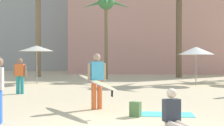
# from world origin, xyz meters

# --- Properties ---
(hotel_pink) EXTENTS (19.71, 11.97, 13.60)m
(hotel_pink) POSITION_xyz_m (3.16, 31.28, 6.80)
(hotel_pink) COLOR #DB9989
(hotel_pink) RESTS_ON ground
(palm_tree_far_left) EXTENTS (3.84, 3.71, 6.78)m
(palm_tree_far_left) POSITION_xyz_m (-2.03, 17.58, 5.66)
(palm_tree_far_left) COLOR brown
(palm_tree_far_left) RESTS_ON ground
(cafe_umbrella_0) EXTENTS (2.17, 2.17, 2.35)m
(cafe_umbrella_0) POSITION_xyz_m (3.92, 12.26, 2.11)
(cafe_umbrella_0) COLOR gray
(cafe_umbrella_0) RESTS_ON ground
(cafe_umbrella_2) EXTENTS (2.24, 2.24, 2.46)m
(cafe_umbrella_2) POSITION_xyz_m (-6.07, 12.50, 2.27)
(cafe_umbrella_2) COLOR gray
(cafe_umbrella_2) RESTS_ON ground
(beach_towel) EXTENTS (1.71, 0.89, 0.01)m
(beach_towel) POSITION_xyz_m (0.92, 2.09, 0.01)
(beach_towel) COLOR #4CC6D6
(beach_towel) RESTS_ON ground
(backpack) EXTENTS (0.35, 0.32, 0.42)m
(backpack) POSITION_xyz_m (0.09, 1.72, 0.20)
(backpack) COLOR #547944
(backpack) RESTS_ON ground
(person_mid_left) EXTENTS (1.75, 2.88, 1.79)m
(person_mid_left) POSITION_xyz_m (-1.14, 2.82, 0.95)
(person_mid_left) COLOR orange
(person_mid_left) RESTS_ON ground
(person_mid_right) EXTENTS (0.60, 0.25, 1.64)m
(person_mid_right) POSITION_xyz_m (-5.14, 6.99, 0.90)
(person_mid_right) COLOR teal
(person_mid_right) RESTS_ON ground
(person_near_right) EXTENTS (0.66, 0.96, 0.92)m
(person_near_right) POSITION_xyz_m (0.99, 0.41, 0.32)
(person_near_right) COLOR beige
(person_near_right) RESTS_ON ground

